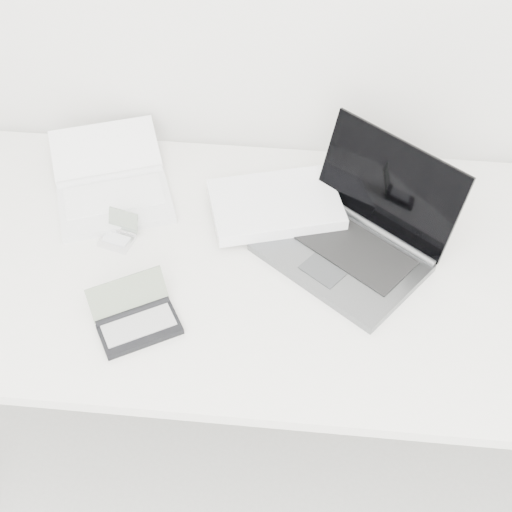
# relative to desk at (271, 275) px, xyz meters

# --- Properties ---
(desk) EXTENTS (1.60, 0.80, 0.73)m
(desk) POSITION_rel_desk_xyz_m (0.00, 0.00, 0.00)
(desk) COLOR white
(desk) RESTS_ON ground
(laptop_large) EXTENTS (0.59, 0.47, 0.23)m
(laptop_large) POSITION_rel_desk_xyz_m (0.10, 0.10, 0.08)
(laptop_large) COLOR #5D5F62
(laptop_large) RESTS_ON desk
(netbook_open_white) EXTENTS (0.37, 0.42, 0.07)m
(netbook_open_white) POSITION_rel_desk_xyz_m (-0.41, 0.19, 0.07)
(netbook_open_white) COLOR white
(netbook_open_white) RESTS_ON desk
(pda_silver) EXTENTS (0.09, 0.10, 0.06)m
(pda_silver) POSITION_rel_desk_xyz_m (-0.36, 0.04, 0.06)
(pda_silver) COLOR silver
(pda_silver) RESTS_ON desk
(palmtop_charcoal) EXTENTS (0.21, 0.20, 0.08)m
(palmtop_charcoal) POSITION_rel_desk_xyz_m (-0.26, -0.20, 0.06)
(palmtop_charcoal) COLOR black
(palmtop_charcoal) RESTS_ON desk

